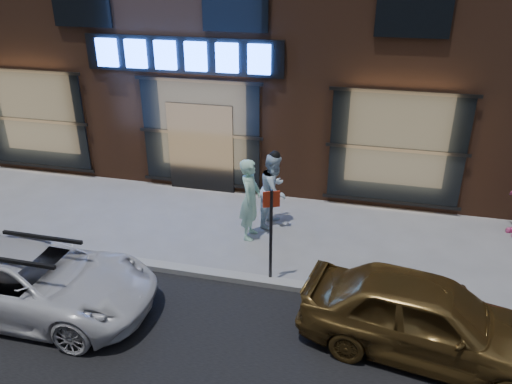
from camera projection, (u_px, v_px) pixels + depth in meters
ground at (140, 266)px, 10.33m from camera, size 90.00×90.00×0.00m
curb at (140, 264)px, 10.30m from camera, size 60.00×0.25×0.12m
man_bowtie at (250, 199)px, 11.04m from camera, size 0.45×0.69×1.88m
man_cap at (274, 190)px, 11.62m from camera, size 0.81×0.97×1.78m
white_suv at (35, 280)px, 8.84m from camera, size 4.36×2.06×1.20m
gold_sedan at (427, 318)px, 7.81m from camera, size 4.17×2.23×1.35m
sign_post at (271, 228)px, 9.32m from camera, size 0.30×0.15×1.99m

